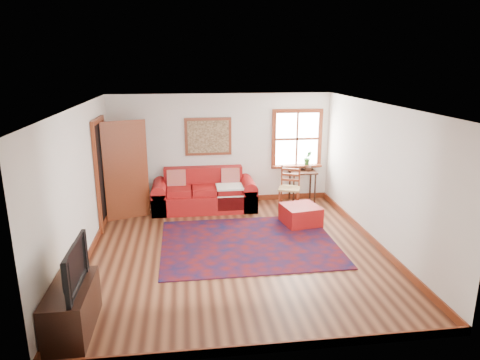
{
  "coord_description": "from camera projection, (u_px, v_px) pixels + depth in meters",
  "views": [
    {
      "loc": [
        -0.82,
        -6.8,
        3.17
      ],
      "look_at": [
        0.15,
        0.6,
        1.1
      ],
      "focal_mm": 32.0,
      "sensor_mm": 36.0,
      "label": 1
    }
  ],
  "objects": [
    {
      "name": "ground",
      "position": [
        236.0,
        250.0,
        7.44
      ],
      "size": [
        5.5,
        5.5,
        0.0
      ],
      "primitive_type": "plane",
      "color": "#411E11",
      "rests_on": "ground"
    },
    {
      "name": "room_envelope",
      "position": [
        236.0,
        158.0,
        7.02
      ],
      "size": [
        5.04,
        5.54,
        2.52
      ],
      "color": "silver",
      "rests_on": "ground"
    },
    {
      "name": "window",
      "position": [
        298.0,
        145.0,
        9.9
      ],
      "size": [
        1.18,
        0.2,
        1.38
      ],
      "color": "white",
      "rests_on": "ground"
    },
    {
      "name": "doorway",
      "position": [
        117.0,
        170.0,
        8.59
      ],
      "size": [
        0.89,
        1.08,
        2.14
      ],
      "color": "black",
      "rests_on": "ground"
    },
    {
      "name": "framed_artwork",
      "position": [
        208.0,
        137.0,
        9.59
      ],
      "size": [
        1.05,
        0.07,
        0.85
      ],
      "color": "maroon",
      "rests_on": "ground"
    },
    {
      "name": "persian_rug",
      "position": [
        249.0,
        243.0,
        7.73
      ],
      "size": [
        3.13,
        2.51,
        0.02
      ],
      "primitive_type": "cube",
      "rotation": [
        0.0,
        0.0,
        0.01
      ],
      "color": "#550C0C",
      "rests_on": "ground"
    },
    {
      "name": "red_leather_sofa",
      "position": [
        204.0,
        196.0,
        9.52
      ],
      "size": [
        2.27,
        0.94,
        0.89
      ],
      "color": "maroon",
      "rests_on": "ground"
    },
    {
      "name": "red_ottoman",
      "position": [
        301.0,
        215.0,
        8.61
      ],
      "size": [
        0.79,
        0.79,
        0.39
      ],
      "primitive_type": "cube",
      "rotation": [
        0.0,
        0.0,
        0.18
      ],
      "color": "maroon",
      "rests_on": "ground"
    },
    {
      "name": "side_table",
      "position": [
        303.0,
        176.0,
        9.93
      ],
      "size": [
        0.61,
        0.45,
        0.73
      ],
      "color": "#321910",
      "rests_on": "ground"
    },
    {
      "name": "ladder_back_chair",
      "position": [
        290.0,
        186.0,
        9.44
      ],
      "size": [
        0.57,
        0.56,
        0.96
      ],
      "color": "tan",
      "rests_on": "ground"
    },
    {
      "name": "media_cabinet",
      "position": [
        72.0,
        309.0,
        5.16
      ],
      "size": [
        0.48,
        1.07,
        0.59
      ],
      "primitive_type": "cube",
      "color": "#321910",
      "rests_on": "ground"
    },
    {
      "name": "television",
      "position": [
        68.0,
        267.0,
        4.98
      ],
      "size": [
        0.13,
        0.96,
        0.55
      ],
      "primitive_type": "imported",
      "rotation": [
        0.0,
        0.0,
        1.57
      ],
      "color": "black",
      "rests_on": "media_cabinet"
    },
    {
      "name": "candle_hurricane",
      "position": [
        81.0,
        265.0,
        5.45
      ],
      "size": [
        0.12,
        0.12,
        0.18
      ],
      "color": "silver",
      "rests_on": "media_cabinet"
    }
  ]
}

